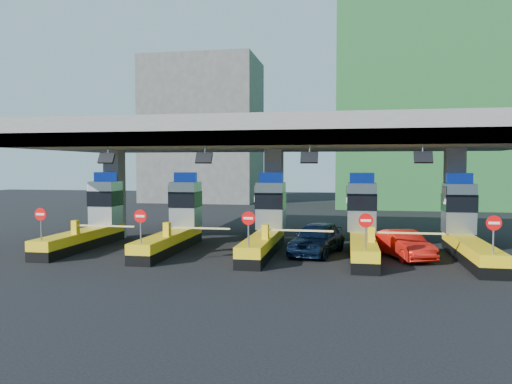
# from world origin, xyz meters

# --- Properties ---
(ground) EXTENTS (120.00, 120.00, 0.00)m
(ground) POSITION_xyz_m (0.00, 0.00, 0.00)
(ground) COLOR black
(ground) RESTS_ON ground
(toll_canopy) EXTENTS (28.00, 12.09, 7.00)m
(toll_canopy) POSITION_xyz_m (0.00, 2.87, 6.13)
(toll_canopy) COLOR slate
(toll_canopy) RESTS_ON ground
(toll_lane_far_left) EXTENTS (4.43, 8.00, 4.16)m
(toll_lane_far_left) POSITION_xyz_m (-10.00, 0.28, 1.40)
(toll_lane_far_left) COLOR black
(toll_lane_far_left) RESTS_ON ground
(toll_lane_left) EXTENTS (4.43, 8.00, 4.16)m
(toll_lane_left) POSITION_xyz_m (-5.00, 0.28, 1.40)
(toll_lane_left) COLOR black
(toll_lane_left) RESTS_ON ground
(toll_lane_center) EXTENTS (4.43, 8.00, 4.16)m
(toll_lane_center) POSITION_xyz_m (0.00, 0.28, 1.40)
(toll_lane_center) COLOR black
(toll_lane_center) RESTS_ON ground
(toll_lane_right) EXTENTS (4.43, 8.00, 4.16)m
(toll_lane_right) POSITION_xyz_m (5.00, 0.28, 1.40)
(toll_lane_right) COLOR black
(toll_lane_right) RESTS_ON ground
(toll_lane_far_right) EXTENTS (4.43, 8.00, 4.16)m
(toll_lane_far_right) POSITION_xyz_m (10.00, 0.28, 1.40)
(toll_lane_far_right) COLOR black
(toll_lane_far_right) RESTS_ON ground
(bg_building_scaffold) EXTENTS (18.00, 12.00, 28.00)m
(bg_building_scaffold) POSITION_xyz_m (12.00, 32.00, 14.00)
(bg_building_scaffold) COLOR #1E5926
(bg_building_scaffold) RESTS_ON ground
(bg_building_concrete) EXTENTS (14.00, 10.00, 18.00)m
(bg_building_concrete) POSITION_xyz_m (-14.00, 36.00, 9.00)
(bg_building_concrete) COLOR #4C4C49
(bg_building_concrete) RESTS_ON ground
(van) EXTENTS (3.08, 5.18, 1.65)m
(van) POSITION_xyz_m (2.73, -0.29, 0.83)
(van) COLOR black
(van) RESTS_ON ground
(red_car) EXTENTS (2.81, 4.37, 1.36)m
(red_car) POSITION_xyz_m (6.98, -0.69, 0.68)
(red_car) COLOR red
(red_car) RESTS_ON ground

